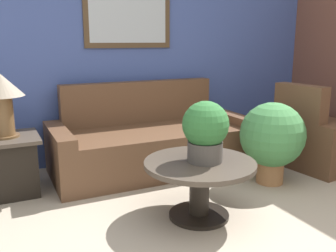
% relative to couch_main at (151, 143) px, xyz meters
% --- Properties ---
extents(wall_back, '(6.87, 0.09, 2.60)m').
position_rel_couch_main_xyz_m(wall_back, '(0.11, 0.56, 1.01)').
color(wall_back, '#42569E').
rests_on(wall_back, ground_plane).
extents(couch_main, '(2.22, 0.98, 0.97)m').
position_rel_couch_main_xyz_m(couch_main, '(0.00, 0.00, 0.00)').
color(couch_main, brown).
rests_on(couch_main, ground_plane).
extents(armchair, '(1.08, 1.09, 0.97)m').
position_rel_couch_main_xyz_m(armchair, '(1.86, -0.68, -0.00)').
color(armchair, brown).
rests_on(armchair, ground_plane).
extents(coffee_table, '(0.91, 0.91, 0.49)m').
position_rel_couch_main_xyz_m(coffee_table, '(-0.11, -1.29, 0.05)').
color(coffee_table, black).
rests_on(coffee_table, ground_plane).
extents(side_table, '(0.59, 0.59, 0.56)m').
position_rel_couch_main_xyz_m(side_table, '(-1.51, -0.08, -0.02)').
color(side_table, black).
rests_on(side_table, ground_plane).
extents(table_lamp, '(0.42, 0.42, 0.60)m').
position_rel_couch_main_xyz_m(table_lamp, '(-1.51, -0.08, 0.66)').
color(table_lamp, brown).
rests_on(table_lamp, side_table).
extents(potted_plant_on_table, '(0.38, 0.38, 0.49)m').
position_rel_couch_main_xyz_m(potted_plant_on_table, '(-0.08, -1.31, 0.44)').
color(potted_plant_on_table, '#4C4742').
rests_on(potted_plant_on_table, coffee_table).
extents(potted_plant_floor, '(0.66, 0.66, 0.84)m').
position_rel_couch_main_xyz_m(potted_plant_floor, '(0.94, -0.94, 0.18)').
color(potted_plant_floor, '#9E6B42').
rests_on(potted_plant_floor, ground_plane).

